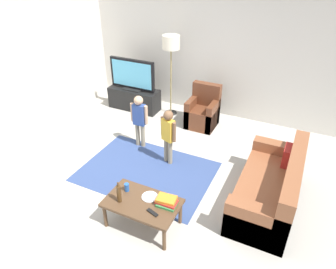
{
  "coord_description": "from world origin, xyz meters",
  "views": [
    {
      "loc": [
        1.91,
        -3.35,
        3.33
      ],
      "look_at": [
        0.0,
        0.6,
        0.65
      ],
      "focal_mm": 33.03,
      "sensor_mm": 36.0,
      "label": 1
    }
  ],
  "objects_px": {
    "couch": "(273,189)",
    "floor_lamp": "(171,47)",
    "armchair": "(203,112)",
    "child_center": "(168,132)",
    "tv": "(132,75)",
    "book_stack": "(167,201)",
    "bottle": "(119,193)",
    "tv_stand": "(134,99)",
    "soda_can": "(127,187)",
    "plate": "(150,197)",
    "tv_remote": "(152,213)",
    "child_near_tv": "(139,117)",
    "coffee_table": "(142,204)"
  },
  "relations": [
    {
      "from": "tv_stand",
      "to": "tv_remote",
      "type": "bearing_deg",
      "value": -55.28
    },
    {
      "from": "coffee_table",
      "to": "plate",
      "type": "xyz_separation_m",
      "value": [
        0.05,
        0.12,
        0.06
      ]
    },
    {
      "from": "tv",
      "to": "child_near_tv",
      "type": "bearing_deg",
      "value": -54.42
    },
    {
      "from": "tv_remote",
      "to": "bottle",
      "type": "bearing_deg",
      "value": -162.42
    },
    {
      "from": "floor_lamp",
      "to": "child_near_tv",
      "type": "distance_m",
      "value": 1.75
    },
    {
      "from": "bottle",
      "to": "tv_remote",
      "type": "relative_size",
      "value": 1.9
    },
    {
      "from": "child_center",
      "to": "tv_remote",
      "type": "bearing_deg",
      "value": -71.12
    },
    {
      "from": "tv_stand",
      "to": "plate",
      "type": "height_order",
      "value": "tv_stand"
    },
    {
      "from": "tv",
      "to": "bottle",
      "type": "height_order",
      "value": "tv"
    },
    {
      "from": "couch",
      "to": "floor_lamp",
      "type": "distance_m",
      "value": 3.55
    },
    {
      "from": "tv",
      "to": "armchair",
      "type": "bearing_deg",
      "value": -0.61
    },
    {
      "from": "couch",
      "to": "armchair",
      "type": "xyz_separation_m",
      "value": [
        -1.77,
        1.84,
        0.01
      ]
    },
    {
      "from": "tv",
      "to": "child_center",
      "type": "distance_m",
      "value": 2.3
    },
    {
      "from": "bottle",
      "to": "soda_can",
      "type": "xyz_separation_m",
      "value": [
        -0.02,
        0.22,
        -0.08
      ]
    },
    {
      "from": "plate",
      "to": "couch",
      "type": "bearing_deg",
      "value": 35.66
    },
    {
      "from": "tv_remote",
      "to": "book_stack",
      "type": "bearing_deg",
      "value": 84.37
    },
    {
      "from": "couch",
      "to": "child_near_tv",
      "type": "relative_size",
      "value": 1.72
    },
    {
      "from": "book_stack",
      "to": "bottle",
      "type": "height_order",
      "value": "bottle"
    },
    {
      "from": "plate",
      "to": "tv_remote",
      "type": "bearing_deg",
      "value": -54.73
    },
    {
      "from": "tv_remote",
      "to": "armchair",
      "type": "bearing_deg",
      "value": 116.04
    },
    {
      "from": "child_near_tv",
      "to": "plate",
      "type": "distance_m",
      "value": 1.95
    },
    {
      "from": "tv_stand",
      "to": "child_near_tv",
      "type": "relative_size",
      "value": 1.15
    },
    {
      "from": "tv_remote",
      "to": "child_near_tv",
      "type": "bearing_deg",
      "value": 141.99
    },
    {
      "from": "plate",
      "to": "child_near_tv",
      "type": "bearing_deg",
      "value": 124.28
    },
    {
      "from": "couch",
      "to": "armchair",
      "type": "height_order",
      "value": "armchair"
    },
    {
      "from": "tv_stand",
      "to": "floor_lamp",
      "type": "bearing_deg",
      "value": 9.79
    },
    {
      "from": "couch",
      "to": "soda_can",
      "type": "relative_size",
      "value": 15.0
    },
    {
      "from": "coffee_table",
      "to": "bottle",
      "type": "height_order",
      "value": "bottle"
    },
    {
      "from": "armchair",
      "to": "floor_lamp",
      "type": "distance_m",
      "value": 1.52
    },
    {
      "from": "tv",
      "to": "couch",
      "type": "relative_size",
      "value": 0.61
    },
    {
      "from": "book_stack",
      "to": "tv_stand",
      "type": "bearing_deg",
      "value": 127.83
    },
    {
      "from": "armchair",
      "to": "child_center",
      "type": "distance_m",
      "value": 1.59
    },
    {
      "from": "tv",
      "to": "book_stack",
      "type": "distance_m",
      "value": 3.75
    },
    {
      "from": "couch",
      "to": "bottle",
      "type": "relative_size",
      "value": 5.58
    },
    {
      "from": "soda_can",
      "to": "armchair",
      "type": "bearing_deg",
      "value": 88.96
    },
    {
      "from": "tv",
      "to": "book_stack",
      "type": "relative_size",
      "value": 3.88
    },
    {
      "from": "tv_remote",
      "to": "tv_stand",
      "type": "bearing_deg",
      "value": 142.3
    },
    {
      "from": "armchair",
      "to": "plate",
      "type": "relative_size",
      "value": 4.09
    },
    {
      "from": "armchair",
      "to": "bottle",
      "type": "distance_m",
      "value": 3.15
    },
    {
      "from": "tv_stand",
      "to": "floor_lamp",
      "type": "height_order",
      "value": "floor_lamp"
    },
    {
      "from": "bottle",
      "to": "book_stack",
      "type": "bearing_deg",
      "value": 20.3
    },
    {
      "from": "child_near_tv",
      "to": "soda_can",
      "type": "xyz_separation_m",
      "value": [
        0.74,
        -1.62,
        -0.15
      ]
    },
    {
      "from": "tv",
      "to": "couch",
      "type": "bearing_deg",
      "value": -28.0
    },
    {
      "from": "child_center",
      "to": "armchair",
      "type": "bearing_deg",
      "value": 87.2
    },
    {
      "from": "tv",
      "to": "bottle",
      "type": "bearing_deg",
      "value": -61.66
    },
    {
      "from": "bottle",
      "to": "couch",
      "type": "bearing_deg",
      "value": 35.72
    },
    {
      "from": "armchair",
      "to": "tv_remote",
      "type": "bearing_deg",
      "value": -81.53
    },
    {
      "from": "floor_lamp",
      "to": "plate",
      "type": "bearing_deg",
      "value": -69.55
    },
    {
      "from": "tv",
      "to": "book_stack",
      "type": "xyz_separation_m",
      "value": [
        2.3,
        -2.94,
        -0.38
      ]
    },
    {
      "from": "armchair",
      "to": "plate",
      "type": "distance_m",
      "value": 2.92
    }
  ]
}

